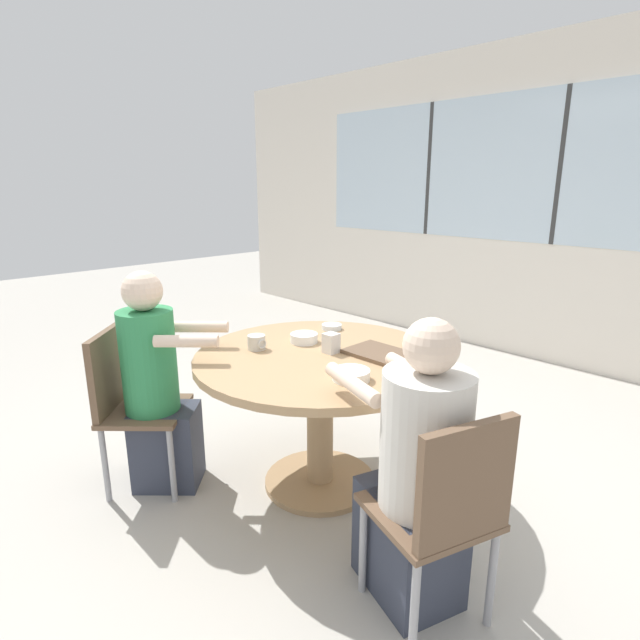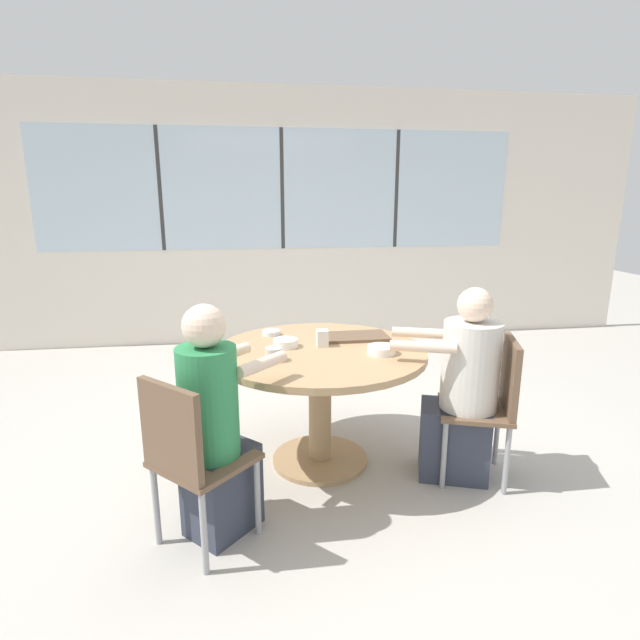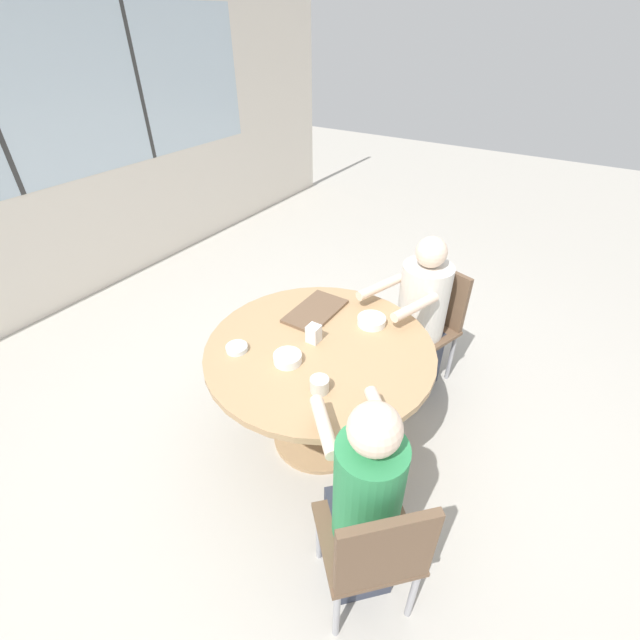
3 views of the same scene
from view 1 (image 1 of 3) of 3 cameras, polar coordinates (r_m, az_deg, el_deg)
The scene contains 13 objects.
ground_plane at distance 2.88m, azimuth 0.00°, elevation -18.09°, with size 16.00×16.00×0.00m, color #B2ADA3.
wall_back_with_windows at distance 4.86m, azimuth 25.56°, elevation 12.03°, with size 8.40×0.08×2.80m.
dining_table at distance 2.60m, azimuth 0.00°, elevation -7.30°, with size 1.28×1.28×0.75m.
chair_for_woman_green_shirt at distance 2.82m, azimuth -21.18°, elevation -8.10°, with size 0.57×0.57×0.86m.
chair_for_man_blue_shirt at distance 1.89m, azimuth 14.19°, elevation -19.87°, with size 0.51×0.51×0.86m.
person_woman_green_shirt at distance 2.76m, azimuth -18.10°, elevation -7.71°, with size 0.55×0.55×1.17m.
person_man_blue_shirt at distance 1.99m, azimuth 11.02°, elevation -17.49°, with size 0.66×0.50×1.15m.
food_tray_dark at distance 2.52m, azimuth 7.58°, elevation -4.02°, with size 0.41×0.24×0.02m.
coffee_mug at distance 2.63m, azimuth -7.24°, elevation -2.55°, with size 0.10×0.09×0.08m.
milk_carton_small at distance 2.55m, azimuth 1.27°, elevation -2.65°, with size 0.07×0.07×0.10m.
bowl_white_shallow at distance 2.72m, azimuth -1.84°, elevation -2.06°, with size 0.15×0.15×0.05m.
bowl_cereal at distance 2.97m, azimuth 1.35°, elevation -0.77°, with size 0.12×0.12×0.03m.
bowl_fruit at distance 2.22m, azimuth 3.58°, elevation -6.27°, with size 0.17×0.17×0.05m.
Camera 1 is at (1.72, -1.68, 1.58)m, focal length 28.00 mm.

